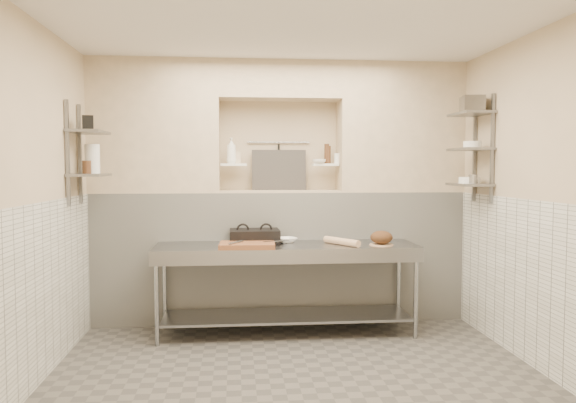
{
  "coord_description": "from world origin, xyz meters",
  "views": [
    {
      "loc": [
        -0.48,
        -4.34,
        1.67
      ],
      "look_at": [
        0.01,
        0.9,
        1.35
      ],
      "focal_mm": 35.0,
      "sensor_mm": 36.0,
      "label": 1
    }
  ],
  "objects": [
    {
      "name": "backwall_pillar_right",
      "position": [
        1.33,
        1.75,
        2.1
      ],
      "size": [
        1.35,
        0.4,
        1.4
      ],
      "primitive_type": "cube",
      "color": "#CCB28F",
      "rests_on": "backwall_lower"
    },
    {
      "name": "wall_shelf_left_lower",
      "position": [
        -1.84,
        1.05,
        1.6
      ],
      "size": [
        0.3,
        0.5,
        0.02
      ],
      "primitive_type": "cube",
      "color": "slate",
      "rests_on": "wall_left"
    },
    {
      "name": "mixing_bowl",
      "position": [
        0.03,
        1.35,
        0.93
      ],
      "size": [
        0.28,
        0.28,
        0.05
      ],
      "primitive_type": "imported",
      "rotation": [
        0.0,
        0.0,
        0.39
      ],
      "color": "white",
      "rests_on": "prep_table"
    },
    {
      "name": "backwall_header",
      "position": [
        0.0,
        1.75,
        2.6
      ],
      "size": [
        1.3,
        0.4,
        0.4
      ],
      "primitive_type": "cube",
      "color": "#CCB28F",
      "rests_on": "backwall_lower"
    },
    {
      "name": "knife_blade",
      "position": [
        -0.08,
        1.12,
        0.95
      ],
      "size": [
        0.27,
        0.14,
        0.01
      ],
      "primitive_type": "cube",
      "rotation": [
        0.0,
        0.0,
        0.42
      ],
      "color": "gray",
      "rests_on": "cutting_board"
    },
    {
      "name": "bread_loaf",
      "position": [
        0.95,
        1.06,
        0.98
      ],
      "size": [
        0.22,
        0.22,
        0.13
      ],
      "primitive_type": "ellipsoid",
      "color": "#4C2D19",
      "rests_on": "bread_board"
    },
    {
      "name": "backwall_lower",
      "position": [
        0.0,
        1.75,
        0.7
      ],
      "size": [
        4.0,
        0.4,
        1.4
      ],
      "primitive_type": "cube",
      "color": "silver",
      "rests_on": "floor"
    },
    {
      "name": "wall_shelf_right_lower",
      "position": [
        1.84,
        1.05,
        1.5
      ],
      "size": [
        0.3,
        0.5,
        0.02
      ],
      "primitive_type": "cube",
      "color": "slate",
      "rests_on": "wall_right"
    },
    {
      "name": "alcove_shelf_right",
      "position": [
        0.5,
        1.75,
        1.7
      ],
      "size": [
        0.28,
        0.16,
        0.02
      ],
      "primitive_type": "cube",
      "color": "white",
      "rests_on": "backwall_lower"
    },
    {
      "name": "bowl_alcove",
      "position": [
        0.42,
        1.7,
        1.74
      ],
      "size": [
        0.15,
        0.15,
        0.05
      ],
      "primitive_type": "imported",
      "rotation": [
        0.0,
        0.0,
        -0.02
      ],
      "color": "white",
      "rests_on": "alcove_shelf_right"
    },
    {
      "name": "alcove_sill",
      "position": [
        0.0,
        1.75,
        1.41
      ],
      "size": [
        1.3,
        0.4,
        0.02
      ],
      "primitive_type": "cube",
      "color": "#CCB28F",
      "rests_on": "backwall_lower"
    },
    {
      "name": "wall_right",
      "position": [
        2.05,
        0.0,
        1.4
      ],
      "size": [
        0.1,
        3.9,
        2.8
      ],
      "primitive_type": "cube",
      "color": "#CCB28F",
      "rests_on": "ground"
    },
    {
      "name": "wainscot_right",
      "position": [
        1.99,
        0.0,
        0.7
      ],
      "size": [
        0.02,
        3.9,
        1.4
      ],
      "primitive_type": "cube",
      "color": "silver",
      "rests_on": "floor"
    },
    {
      "name": "shelf_rail_right_b",
      "position": [
        1.98,
        0.85,
        1.85
      ],
      "size": [
        0.03,
        0.03,
        1.05
      ],
      "primitive_type": "cube",
      "color": "slate",
      "rests_on": "wall_right"
    },
    {
      "name": "bread_board",
      "position": [
        0.95,
        1.06,
        0.91
      ],
      "size": [
        0.23,
        0.23,
        0.01
      ],
      "primitive_type": "cylinder",
      "color": "tan",
      "rests_on": "prep_table"
    },
    {
      "name": "shelf_rail_right_a",
      "position": [
        1.98,
        1.25,
        1.85
      ],
      "size": [
        0.03,
        0.03,
        1.05
      ],
      "primitive_type": "cube",
      "color": "slate",
      "rests_on": "wall_right"
    },
    {
      "name": "canister_right",
      "position": [
        1.84,
        0.97,
        1.56
      ],
      "size": [
        0.09,
        0.09,
        0.09
      ],
      "primitive_type": "cylinder",
      "color": "gray",
      "rests_on": "wall_shelf_right_lower"
    },
    {
      "name": "cutting_board",
      "position": [
        -0.37,
        1.03,
        0.92
      ],
      "size": [
        0.54,
        0.39,
        0.05
      ],
      "primitive_type": "cube",
      "rotation": [
        0.0,
        0.0,
        -0.04
      ],
      "color": "brown",
      "rests_on": "prep_table"
    },
    {
      "name": "alcove_shelf_left",
      "position": [
        -0.5,
        1.75,
        1.7
      ],
      "size": [
        0.28,
        0.16,
        0.02
      ],
      "primitive_type": "cube",
      "color": "white",
      "rests_on": "backwall_lower"
    },
    {
      "name": "jar_alcove",
      "position": [
        -0.47,
        1.77,
        1.78
      ],
      "size": [
        0.09,
        0.09,
        0.13
      ],
      "primitive_type": "cube",
      "color": "#CCB28F",
      "rests_on": "alcove_shelf_left"
    },
    {
      "name": "jar_left",
      "position": [
        -1.84,
        0.96,
        1.67
      ],
      "size": [
        0.08,
        0.08,
        0.12
      ],
      "primitive_type": "cylinder",
      "color": "#442817",
      "rests_on": "wall_shelf_left_lower"
    },
    {
      "name": "condiment_c",
      "position": [
        0.63,
        1.74,
        1.77
      ],
      "size": [
        0.07,
        0.07,
        0.11
      ],
      "primitive_type": "cylinder",
      "color": "white",
      "rests_on": "alcove_shelf_right"
    },
    {
      "name": "backwall_pillar_left",
      "position": [
        -1.33,
        1.75,
        2.1
      ],
      "size": [
        1.35,
        0.4,
        1.4
      ],
      "primitive_type": "cube",
      "color": "#CCB28F",
      "rests_on": "backwall_lower"
    },
    {
      "name": "bowl_right_mid",
      "position": [
        1.84,
        1.0,
        1.89
      ],
      "size": [
        0.17,
        0.17,
        0.06
      ],
      "primitive_type": "cylinder",
      "color": "white",
      "rests_on": "wall_shelf_right_mid"
    },
    {
      "name": "splash_panel",
      "position": [
        0.0,
        1.85,
        1.64
      ],
      "size": [
        0.6,
        0.08,
        0.45
      ],
      "primitive_type": "cube",
      "rotation": [
        -0.14,
        0.0,
        0.0
      ],
      "color": "#383330",
      "rests_on": "alcove_sill"
    },
    {
      "name": "jug_left",
      "position": [
        -1.84,
        1.17,
        1.75
      ],
      "size": [
        0.14,
        0.14,
        0.28
      ],
      "primitive_type": "cylinder",
      "color": "white",
      "rests_on": "wall_shelf_left_lower"
    },
    {
      "name": "hanging_steel",
      "position": [
        0.0,
        1.9,
        1.78
      ],
      "size": [
        0.02,
        0.02,
        0.3
      ],
      "primitive_type": "cylinder",
      "color": "black",
      "rests_on": "utensil_rail"
    },
    {
      "name": "bowl_right",
      "position": [
        1.84,
        1.05,
        1.54
      ],
      "size": [
        0.21,
        0.21,
        0.06
      ],
      "primitive_type": "cylinder",
      "color": "white",
      "rests_on": "wall_shelf_right_lower"
    },
    {
      "name": "wall_left",
      "position": [
        -2.05,
        0.0,
        1.4
      ],
      "size": [
        0.1,
        3.9,
        2.8
      ],
      "primitive_type": "cube",
      "color": "#CCB28F",
      "rests_on": "ground"
    },
    {
      "name": "wall_front",
      "position": [
        0.0,
        -2.0,
        1.4
      ],
      "size": [
        4.0,
        0.1,
        2.8
      ],
      "primitive_type": "cube",
      "color": "#CCB28F",
      "rests_on": "ground"
    },
    {
      "name": "wall_shelf_left_upper",
      "position": [
        -1.84,
        1.05,
        2.0
      ],
      "size": [
        0.3,
        0.5,
        0.03
      ],
      "primitive_type": "cube",
      "color": "slate",
      "rests_on": "wall_left"
    },
    {
      "name": "wall_shelf_right_mid",
      "position": [
        1.84,
        1.05,
        1.85
      ],
      "size": [
        0.3,
        0.5,
        0.02
      ],
      "primitive_type": "cube",
      "color": "slate",
      "rests_on": "wall_right"
    },
    {
      "name": "wall_back",
      "position": [
        0.0,
        2.0,
        1.4
      ],
      "size": [
        4.0,
        0.1,
        2.8
      ],
      "primitive_type": "cube",
      "color": "#CCB28F",
      "rests_on": "ground"
    },
    {
      "name": "rolling_pin",
      "position": [
        0.57,
        1.12,
        0.94
      ],
      "size": [
        0.31,
        0.43,
        0.07
      ],
      "primitive_type": "cylinder",
      "rotation": [
        1.57,
        0.0,
        0.58
      ],
      "color": "tan",
      "rests_on": "prep_table"
    },
    {
      "name": "ceiling",
      "position": [
        0.0,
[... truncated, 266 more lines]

